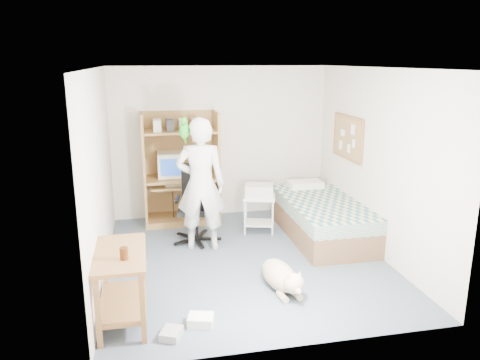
{
  "coord_description": "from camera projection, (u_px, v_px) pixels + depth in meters",
  "views": [
    {
      "loc": [
        -1.26,
        -5.65,
        2.6
      ],
      "look_at": [
        -0.04,
        0.22,
        1.05
      ],
      "focal_mm": 35.0,
      "sensor_mm": 36.0,
      "label": 1
    }
  ],
  "objects": [
    {
      "name": "floor_box_a",
      "position": [
        201.0,
        320.0,
        4.71
      ],
      "size": [
        0.29,
        0.26,
        0.1
      ],
      "primitive_type": "cube",
      "rotation": [
        0.0,
        0.0,
        -0.26
      ],
      "color": "white",
      "rests_on": "floor"
    },
    {
      "name": "wall_back",
      "position": [
        221.0,
        142.0,
        7.84
      ],
      "size": [
        3.6,
        0.02,
        2.5
      ],
      "primitive_type": "cube",
      "color": "silver",
      "rests_on": "floor"
    },
    {
      "name": "keyboard",
      "position": [
        179.0,
        184.0,
        7.44
      ],
      "size": [
        0.45,
        0.17,
        0.03
      ],
      "primitive_type": "cube",
      "rotation": [
        0.0,
        0.0,
        -0.02
      ],
      "color": "beige",
      "rests_on": "computer_hutch"
    },
    {
      "name": "corkboard",
      "position": [
        348.0,
        137.0,
        7.09
      ],
      "size": [
        0.04,
        0.94,
        0.66
      ],
      "color": "olive",
      "rests_on": "wall_right"
    },
    {
      "name": "wall_right",
      "position": [
        377.0,
        163.0,
        6.29
      ],
      "size": [
        0.02,
        4.0,
        2.5
      ],
      "primitive_type": "cube",
      "color": "silver",
      "rests_on": "floor"
    },
    {
      "name": "floor_box_b",
      "position": [
        171.0,
        334.0,
        4.5
      ],
      "size": [
        0.25,
        0.27,
        0.08
      ],
      "primitive_type": "cube",
      "rotation": [
        0.0,
        0.0,
        -0.41
      ],
      "color": "#A4A49F",
      "rests_on": "floor"
    },
    {
      "name": "person",
      "position": [
        201.0,
        185.0,
        6.43
      ],
      "size": [
        0.75,
        0.57,
        1.86
      ],
      "primitive_type": "imported",
      "rotation": [
        0.0,
        0.0,
        2.95
      ],
      "color": "silver",
      "rests_on": "floor"
    },
    {
      "name": "wall_left",
      "position": [
        100.0,
        176.0,
        5.59
      ],
      "size": [
        0.02,
        4.0,
        2.5
      ],
      "primitive_type": "cube",
      "color": "silver",
      "rests_on": "floor"
    },
    {
      "name": "ceiling",
      "position": [
        247.0,
        68.0,
        5.63
      ],
      "size": [
        3.6,
        4.0,
        0.02
      ],
      "primitive_type": "cube",
      "color": "white",
      "rests_on": "wall_back"
    },
    {
      "name": "floor",
      "position": [
        246.0,
        260.0,
        6.25
      ],
      "size": [
        4.0,
        4.0,
        0.0
      ],
      "primitive_type": "plane",
      "color": "#4C5967",
      "rests_on": "ground"
    },
    {
      "name": "parrot",
      "position": [
        184.0,
        129.0,
        6.21
      ],
      "size": [
        0.14,
        0.24,
        0.38
      ],
      "rotation": [
        0.0,
        0.0,
        -0.2
      ],
      "color": "#1B8713",
      "rests_on": "person"
    },
    {
      "name": "dog",
      "position": [
        281.0,
        276.0,
        5.4
      ],
      "size": [
        0.42,
        1.01,
        0.38
      ],
      "rotation": [
        0.0,
        0.0,
        0.14
      ],
      "color": "tan",
      "rests_on": "floor"
    },
    {
      "name": "computer_hutch",
      "position": [
        181.0,
        173.0,
        7.56
      ],
      "size": [
        1.2,
        0.63,
        1.8
      ],
      "color": "brown",
      "rests_on": "floor"
    },
    {
      "name": "side_desk",
      "position": [
        121.0,
        276.0,
        4.69
      ],
      "size": [
        0.5,
        1.0,
        0.75
      ],
      "color": "brown",
      "rests_on": "floor"
    },
    {
      "name": "printer",
      "position": [
        259.0,
        190.0,
        7.11
      ],
      "size": [
        0.49,
        0.42,
        0.18
      ],
      "primitive_type": "cube",
      "rotation": [
        0.0,
        0.0,
        -0.27
      ],
      "color": "beige",
      "rests_on": "printer_cart"
    },
    {
      "name": "pencil_cup",
      "position": [
        206.0,
        173.0,
        7.55
      ],
      "size": [
        0.08,
        0.08,
        0.12
      ],
      "primitive_type": "cylinder",
      "color": "gold",
      "rests_on": "computer_hutch"
    },
    {
      "name": "drink_glass",
      "position": [
        124.0,
        253.0,
        4.44
      ],
      "size": [
        0.08,
        0.08,
        0.12
      ],
      "primitive_type": "cylinder",
      "color": "#3C1D09",
      "rests_on": "side_desk"
    },
    {
      "name": "printer_cart",
      "position": [
        259.0,
        208.0,
        7.18
      ],
      "size": [
        0.56,
        0.5,
        0.57
      ],
      "rotation": [
        0.0,
        0.0,
        -0.27
      ],
      "color": "white",
      "rests_on": "floor"
    },
    {
      "name": "bed",
      "position": [
        322.0,
        218.0,
        7.02
      ],
      "size": [
        1.02,
        2.02,
        0.66
      ],
      "color": "brown",
      "rests_on": "floor"
    },
    {
      "name": "crt_monitor",
      "position": [
        170.0,
        164.0,
        7.5
      ],
      "size": [
        0.42,
        0.44,
        0.39
      ],
      "rotation": [
        0.0,
        0.0,
        -0.02
      ],
      "color": "beige",
      "rests_on": "computer_hutch"
    },
    {
      "name": "office_chair",
      "position": [
        196.0,
        214.0,
        6.85
      ],
      "size": [
        0.63,
        0.63,
        1.12
      ],
      "rotation": [
        0.0,
        0.0,
        -0.2
      ],
      "color": "black",
      "rests_on": "floor"
    }
  ]
}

